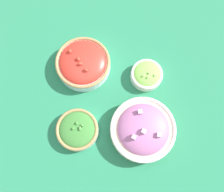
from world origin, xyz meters
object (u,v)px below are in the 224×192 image
Objects in this scene: bowl_cherry_tomatoes at (83,63)px; bowl_red_onion at (143,129)px; bowl_lettuce at (147,75)px; bowl_broccoli at (77,130)px.

bowl_red_onion reaches higher than bowl_cherry_tomatoes.
bowl_cherry_tomatoes is 0.32m from bowl_red_onion.
bowl_cherry_tomatoes is at bearing -103.52° from bowl_lettuce.
bowl_red_onion is 1.92× the size of bowl_lettuce.
bowl_lettuce is at bearing 125.62° from bowl_broccoli.
bowl_cherry_tomatoes reaches higher than bowl_lettuce.
bowl_cherry_tomatoes is 0.24m from bowl_broccoli.
bowl_red_onion is 1.52× the size of bowl_broccoli.
bowl_cherry_tomatoes is at bearing -142.46° from bowl_red_onion.
bowl_broccoli is 1.26× the size of bowl_lettuce.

